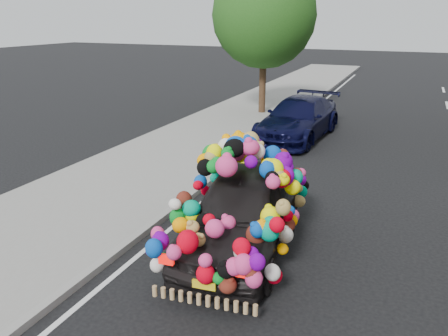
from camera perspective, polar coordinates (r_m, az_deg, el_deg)
The scene contains 6 objects.
ground at distance 9.19m, azimuth 8.19°, elevation -6.70°, with size 100.00×100.00×0.00m, color black.
sidewalk at distance 10.97m, azimuth -13.94°, elevation -2.36°, with size 4.00×60.00×0.12m, color gray.
kerb at distance 9.96m, azimuth -4.93°, elevation -4.04°, with size 0.15×60.00×0.13m, color gray.
tree_near_sidewalk at distance 18.48m, azimuth 5.30°, elevation 19.24°, with size 4.20×4.20×6.13m.
plush_art_car at distance 7.72m, azimuth 2.45°, elevation -3.24°, with size 2.48×4.49×2.04m.
navy_sedan at distance 15.25m, azimuth 9.70°, elevation 6.41°, with size 1.90×4.68×1.36m, color black.
Camera 1 is at (2.07, -8.02, 3.98)m, focal length 35.00 mm.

